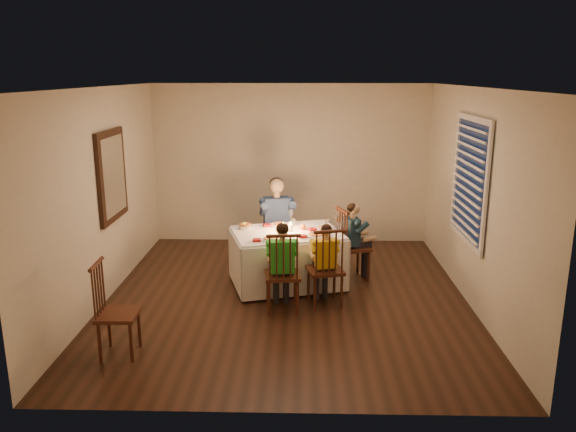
{
  "coord_description": "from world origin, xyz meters",
  "views": [
    {
      "loc": [
        0.19,
        -6.63,
        2.76
      ],
      "look_at": [
        0.01,
        0.15,
        1.02
      ],
      "focal_mm": 35.0,
      "sensor_mm": 36.0,
      "label": 1
    }
  ],
  "objects_px": {
    "child_yellow": "(324,304)",
    "serving_bowl": "(245,227)",
    "adult": "(277,265)",
    "child_green": "(282,310)",
    "chair_near_left": "(282,310)",
    "chair_end": "(352,278)",
    "chair_near_right": "(324,304)",
    "child_teal": "(352,278)",
    "chair_extra": "(121,354)",
    "dining_table": "(287,247)",
    "chair_adult": "(277,265)"
  },
  "relations": [
    {
      "from": "chair_near_right",
      "to": "adult",
      "type": "xyz_separation_m",
      "value": [
        -0.64,
        1.42,
        0.0
      ]
    },
    {
      "from": "chair_near_left",
      "to": "chair_end",
      "type": "bearing_deg",
      "value": -136.49
    },
    {
      "from": "chair_end",
      "to": "chair_extra",
      "type": "bearing_deg",
      "value": 111.17
    },
    {
      "from": "child_teal",
      "to": "chair_adult",
      "type": "bearing_deg",
      "value": 44.57
    },
    {
      "from": "child_teal",
      "to": "serving_bowl",
      "type": "height_order",
      "value": "serving_bowl"
    },
    {
      "from": "chair_adult",
      "to": "chair_near_right",
      "type": "relative_size",
      "value": 1.0
    },
    {
      "from": "chair_adult",
      "to": "chair_extra",
      "type": "relative_size",
      "value": 1.02
    },
    {
      "from": "chair_end",
      "to": "child_green",
      "type": "relative_size",
      "value": 0.92
    },
    {
      "from": "chair_near_right",
      "to": "child_teal",
      "type": "xyz_separation_m",
      "value": [
        0.42,
        0.92,
        0.0
      ]
    },
    {
      "from": "dining_table",
      "to": "child_teal",
      "type": "distance_m",
      "value": 1.07
    },
    {
      "from": "chair_near_right",
      "to": "chair_extra",
      "type": "height_order",
      "value": "chair_near_right"
    },
    {
      "from": "dining_table",
      "to": "chair_extra",
      "type": "xyz_separation_m",
      "value": [
        -1.63,
        -1.97,
        -0.52
      ]
    },
    {
      "from": "chair_extra",
      "to": "child_teal",
      "type": "bearing_deg",
      "value": -50.91
    },
    {
      "from": "adult",
      "to": "dining_table",
      "type": "bearing_deg",
      "value": -88.83
    },
    {
      "from": "child_yellow",
      "to": "serving_bowl",
      "type": "xyz_separation_m",
      "value": [
        -1.04,
        0.8,
        0.76
      ]
    },
    {
      "from": "dining_table",
      "to": "chair_near_right",
      "type": "xyz_separation_m",
      "value": [
        0.48,
        -0.66,
        -0.52
      ]
    },
    {
      "from": "adult",
      "to": "serving_bowl",
      "type": "distance_m",
      "value": 1.06
    },
    {
      "from": "chair_near_left",
      "to": "chair_extra",
      "type": "xyz_separation_m",
      "value": [
        -1.59,
        -1.13,
        0.0
      ]
    },
    {
      "from": "chair_near_left",
      "to": "chair_end",
      "type": "relative_size",
      "value": 1.0
    },
    {
      "from": "chair_extra",
      "to": "child_yellow",
      "type": "xyz_separation_m",
      "value": [
        2.1,
        1.31,
        0.0
      ]
    },
    {
      "from": "chair_near_left",
      "to": "child_yellow",
      "type": "xyz_separation_m",
      "value": [
        0.51,
        0.18,
        0.0
      ]
    },
    {
      "from": "adult",
      "to": "child_teal",
      "type": "relative_size",
      "value": 1.23
    },
    {
      "from": "child_yellow",
      "to": "chair_adult",
      "type": "bearing_deg",
      "value": -78.8
    },
    {
      "from": "chair_adult",
      "to": "chair_end",
      "type": "height_order",
      "value": "same"
    },
    {
      "from": "adult",
      "to": "child_green",
      "type": "relative_size",
      "value": 1.2
    },
    {
      "from": "chair_near_left",
      "to": "child_green",
      "type": "distance_m",
      "value": 0.0
    },
    {
      "from": "dining_table",
      "to": "chair_adult",
      "type": "height_order",
      "value": "dining_table"
    },
    {
      "from": "adult",
      "to": "child_yellow",
      "type": "distance_m",
      "value": 1.56
    },
    {
      "from": "adult",
      "to": "child_green",
      "type": "bearing_deg",
      "value": -96.25
    },
    {
      "from": "chair_adult",
      "to": "child_teal",
      "type": "xyz_separation_m",
      "value": [
        1.06,
        -0.5,
        0.0
      ]
    },
    {
      "from": "chair_near_right",
      "to": "serving_bowl",
      "type": "distance_m",
      "value": 1.52
    },
    {
      "from": "dining_table",
      "to": "chair_end",
      "type": "distance_m",
      "value": 1.07
    },
    {
      "from": "chair_near_left",
      "to": "chair_end",
      "type": "height_order",
      "value": "same"
    },
    {
      "from": "chair_near_right",
      "to": "dining_table",
      "type": "bearing_deg",
      "value": -67.08
    },
    {
      "from": "child_yellow",
      "to": "child_green",
      "type": "bearing_deg",
      "value": 6.72
    },
    {
      "from": "chair_near_left",
      "to": "chair_near_right",
      "type": "distance_m",
      "value": 0.54
    },
    {
      "from": "chair_near_left",
      "to": "serving_bowl",
      "type": "distance_m",
      "value": 1.36
    },
    {
      "from": "dining_table",
      "to": "chair_end",
      "type": "height_order",
      "value": "dining_table"
    },
    {
      "from": "child_green",
      "to": "child_yellow",
      "type": "bearing_deg",
      "value": -166.55
    },
    {
      "from": "chair_end",
      "to": "child_green",
      "type": "bearing_deg",
      "value": 119.61
    },
    {
      "from": "child_teal",
      "to": "chair_near_right",
      "type": "bearing_deg",
      "value": 135.15
    },
    {
      "from": "dining_table",
      "to": "serving_bowl",
      "type": "bearing_deg",
      "value": 149.5
    },
    {
      "from": "chair_near_left",
      "to": "child_teal",
      "type": "height_order",
      "value": "child_teal"
    },
    {
      "from": "chair_extra",
      "to": "child_teal",
      "type": "xyz_separation_m",
      "value": [
        2.53,
        2.24,
        0.0
      ]
    },
    {
      "from": "child_teal",
      "to": "serving_bowl",
      "type": "bearing_deg",
      "value": 74.3
    },
    {
      "from": "chair_extra",
      "to": "child_teal",
      "type": "height_order",
      "value": "child_teal"
    },
    {
      "from": "chair_adult",
      "to": "chair_end",
      "type": "bearing_deg",
      "value": -36.08
    },
    {
      "from": "chair_near_right",
      "to": "serving_bowl",
      "type": "xyz_separation_m",
      "value": [
        -1.04,
        0.8,
        0.76
      ]
    },
    {
      "from": "dining_table",
      "to": "chair_near_right",
      "type": "relative_size",
      "value": 1.64
    },
    {
      "from": "dining_table",
      "to": "chair_extra",
      "type": "distance_m",
      "value": 2.61
    }
  ]
}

